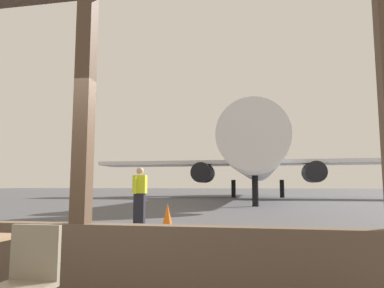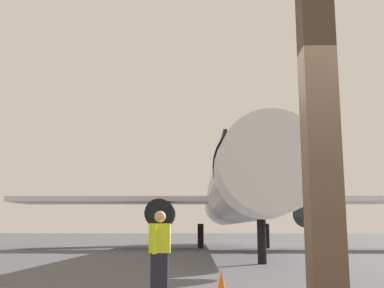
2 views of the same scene
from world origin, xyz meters
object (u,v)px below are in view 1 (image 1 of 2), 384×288
Objects in this scene: airplane at (257,158)px; ground_crew_worker at (140,195)px; cafe_chair_window_right at (26,276)px; traffic_cone at (167,217)px.

airplane is 23.56m from ground_crew_worker.
airplane is at bearing 87.46° from cafe_chair_window_right.
airplane reaches higher than cafe_chair_window_right.
traffic_cone is (-2.18, -24.12, -3.35)m from airplane.
ground_crew_worker is 2.41× the size of traffic_cone.
traffic_cone is at bearing 96.41° from cafe_chair_window_right.
cafe_chair_window_right is 1.23× the size of traffic_cone.
traffic_cone is at bearing -40.39° from ground_crew_worker.
cafe_chair_window_right is at bearing -76.60° from ground_crew_worker.
ground_crew_worker is at bearing 139.61° from traffic_cone.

